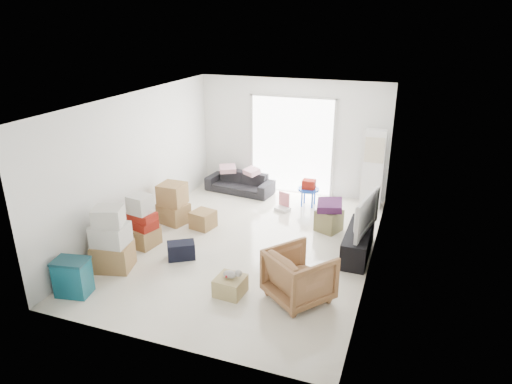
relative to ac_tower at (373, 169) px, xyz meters
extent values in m
cube|color=white|center=(-1.95, -2.65, -0.99)|extent=(4.50, 6.00, 0.24)
cube|color=white|center=(-1.95, -2.65, 1.95)|extent=(4.50, 6.00, 0.24)
cube|color=white|center=(-1.95, 0.47, 0.48)|extent=(4.50, 0.24, 2.70)
cube|color=white|center=(-1.95, -5.77, 0.48)|extent=(4.50, 0.24, 2.70)
cube|color=white|center=(-4.32, -2.65, 0.48)|extent=(0.24, 6.00, 2.70)
cube|color=white|center=(0.42, -2.65, 0.48)|extent=(0.24, 6.00, 2.70)
cube|color=white|center=(-1.95, 0.33, 0.27)|extent=(2.00, 0.01, 2.30)
cube|color=silver|center=(-2.95, 0.32, 0.27)|extent=(0.06, 0.04, 2.30)
cube|color=silver|center=(-0.95, 0.32, 0.27)|extent=(0.06, 0.04, 2.30)
cube|color=silver|center=(-1.95, 0.32, 1.42)|extent=(2.10, 0.04, 0.06)
cube|color=white|center=(0.00, 0.00, 0.00)|extent=(0.45, 0.30, 1.75)
cube|color=black|center=(0.05, -2.33, -0.64)|extent=(0.42, 1.41, 0.47)
imported|color=black|center=(0.05, -2.33, -0.33)|extent=(0.87, 1.28, 0.15)
imported|color=black|center=(-3.09, -0.15, -0.56)|extent=(1.68, 0.67, 0.64)
cube|color=#D69CAE|center=(-3.39, -0.17, -0.18)|extent=(0.45, 0.42, 0.11)
cube|color=#D69CAE|center=(-2.77, -0.16, -0.18)|extent=(0.39, 0.37, 0.11)
imported|color=#A26E48|center=(-0.59, -4.03, -0.44)|extent=(1.15, 1.14, 0.87)
cube|color=#105365|center=(-3.85, -5.08, -0.74)|extent=(0.54, 0.43, 0.28)
cube|color=#105365|center=(-3.85, -5.08, -0.46)|extent=(0.54, 0.43, 0.28)
cube|color=#0C333D|center=(-3.85, -5.08, -0.30)|extent=(0.57, 0.44, 0.04)
cube|color=#9F7A48|center=(-3.75, -4.23, -0.65)|extent=(0.72, 0.64, 0.46)
cube|color=beige|center=(-3.75, -4.23, -0.24)|extent=(0.61, 0.52, 0.35)
cube|color=beige|center=(-3.75, -4.23, 0.09)|extent=(0.57, 0.54, 0.30)
cube|color=#9F7A48|center=(-3.75, -3.33, -0.70)|extent=(0.56, 0.56, 0.35)
cube|color=maroon|center=(-3.75, -3.33, -0.44)|extent=(0.61, 0.49, 0.16)
cube|color=maroon|center=(-3.75, -3.33, -0.29)|extent=(0.56, 0.41, 0.14)
cube|color=beige|center=(-3.75, -3.33, -0.05)|extent=(0.43, 0.41, 0.34)
cube|color=#9F7A48|center=(-3.72, -2.25, -0.67)|extent=(0.67, 0.60, 0.41)
cube|color=#9F7A48|center=(-3.72, -2.25, -0.25)|extent=(0.49, 0.49, 0.44)
cube|color=#9F7A48|center=(-3.04, -2.27, -0.70)|extent=(0.50, 0.50, 0.35)
cube|color=black|center=(-2.85, -3.54, -0.72)|extent=(0.55, 0.49, 0.30)
cube|color=olive|center=(-0.63, -1.55, -0.66)|extent=(0.56, 0.56, 0.43)
cube|color=#4C1E4B|center=(-0.63, -1.55, -0.37)|extent=(0.54, 0.54, 0.14)
cylinder|color=#1240BB|center=(-1.32, -0.42, -0.48)|extent=(0.48, 0.48, 0.04)
cylinder|color=#1240BB|center=(-1.20, -0.31, -0.69)|extent=(0.04, 0.04, 0.37)
cylinder|color=#1240BB|center=(-1.44, -0.31, -0.69)|extent=(0.04, 0.04, 0.37)
cylinder|color=#1240BB|center=(-1.44, -0.54, -0.69)|extent=(0.04, 0.04, 0.37)
cylinder|color=#1240BB|center=(-1.20, -0.54, -0.69)|extent=(0.04, 0.04, 0.37)
cube|color=maroon|center=(-1.32, -0.42, -0.36)|extent=(0.28, 0.22, 0.20)
cube|color=silver|center=(-1.78, -0.90, -0.84)|extent=(0.36, 0.34, 0.07)
cube|color=#D56777|center=(-1.78, -0.79, -0.64)|extent=(0.26, 0.14, 0.32)
cube|color=tan|center=(-1.60, -4.27, -0.73)|extent=(0.45, 0.45, 0.28)
ellipsoid|color=#B2ADA8|center=(-1.60, -4.27, -0.53)|extent=(0.22, 0.15, 0.12)
cube|color=red|center=(-1.60, -4.27, -0.53)|extent=(0.18, 0.17, 0.03)
sphere|color=#B2ADA8|center=(-1.48, -4.24, -0.50)|extent=(0.11, 0.11, 0.11)
camera|label=1|loc=(0.80, -9.77, 3.11)|focal=32.00mm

